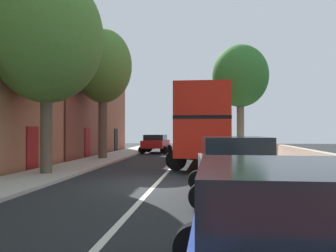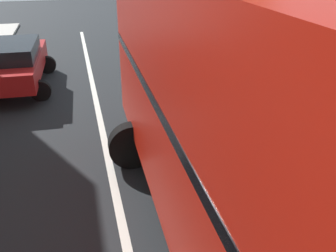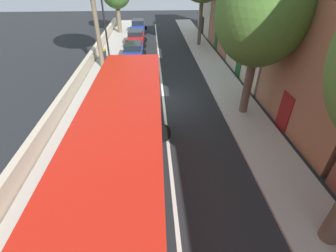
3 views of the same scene
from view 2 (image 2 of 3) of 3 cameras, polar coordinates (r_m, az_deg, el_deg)
name	(u,v)px [view 2 (image 2 of 3)]	position (r m, az deg, el deg)	size (l,w,h in m)	color
double_decker_bus	(289,146)	(4.24, 18.26, -2.94)	(3.71, 11.10, 4.06)	red
parked_car_red_left_0	(13,62)	(13.34, -22.96, 9.16)	(2.57, 4.65, 1.57)	#AD1919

